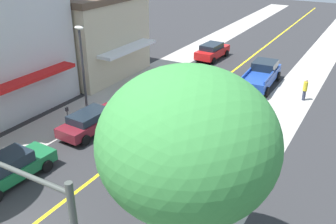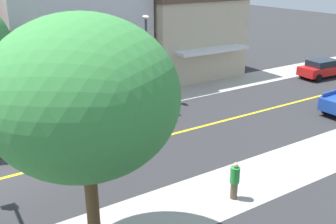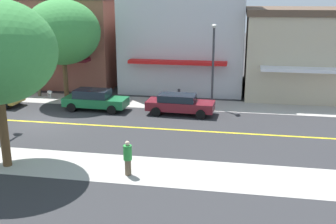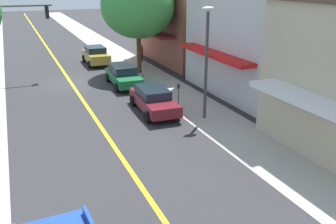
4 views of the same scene
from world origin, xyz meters
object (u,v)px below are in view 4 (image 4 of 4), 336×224
at_px(traffic_light_mast, 7,28).
at_px(small_dog, 141,63).
at_px(green_sedan_left_curb, 123,75).
at_px(maroon_sedan_left_curb, 154,99).
at_px(parking_meter, 178,92).
at_px(pedestrian_red_shirt, 141,53).
at_px(fire_hydrant, 141,75).
at_px(pedestrian_teal_shirt, 139,55).
at_px(street_tree_right_corner, 138,7).
at_px(gold_sedan_left_curb, 96,55).
at_px(street_lamp, 207,51).

xyz_separation_m(traffic_light_mast, small_dog, (-10.25, -0.67, -3.56)).
bearing_deg(green_sedan_left_curb, small_dog, 150.81).
bearing_deg(small_dog, maroon_sedan_left_curb, 28.04).
xyz_separation_m(parking_meter, pedestrian_red_shirt, (-2.19, -13.13, -0.08)).
bearing_deg(parking_meter, fire_hydrant, -89.35).
distance_m(parking_meter, traffic_light_mast, 13.82).
distance_m(pedestrian_teal_shirt, small_dog, 1.14).
distance_m(street_tree_right_corner, maroon_sedan_left_curb, 10.55).
bearing_deg(maroon_sedan_left_curb, street_tree_right_corner, 168.70).
bearing_deg(pedestrian_teal_shirt, street_tree_right_corner, -163.22).
height_order(maroon_sedan_left_curb, gold_sedan_left_curb, gold_sedan_left_curb).
distance_m(maroon_sedan_left_curb, pedestrian_teal_shirt, 12.50).
bearing_deg(traffic_light_mast, street_lamp, -52.80).
bearing_deg(street_lamp, maroon_sedan_left_curb, -42.74).
distance_m(gold_sedan_left_curb, small_dog, 4.36).
bearing_deg(green_sedan_left_curb, pedestrian_teal_shirt, 153.54).
distance_m(traffic_light_mast, gold_sedan_left_curb, 8.45).
bearing_deg(maroon_sedan_left_curb, pedestrian_teal_shirt, 167.45).
distance_m(fire_hydrant, traffic_light_mast, 10.11).
relative_size(street_tree_right_corner, traffic_light_mast, 1.33).
distance_m(street_tree_right_corner, traffic_light_mast, 9.66).
distance_m(gold_sedan_left_curb, pedestrian_teal_shirt, 3.95).
bearing_deg(green_sedan_left_curb, fire_hydrant, 122.94).
bearing_deg(street_lamp, fire_hydrant, -86.25).
xyz_separation_m(fire_hydrant, pedestrian_red_shirt, (-2.27, -6.35, 0.46)).
distance_m(traffic_light_mast, pedestrian_red_shirt, 11.94).
xyz_separation_m(street_tree_right_corner, parking_meter, (0.58, 8.96, -4.33)).
bearing_deg(parking_meter, gold_sedan_left_curb, -81.98).
xyz_separation_m(fire_hydrant, traffic_light_mast, (8.86, -3.32, 3.56)).
distance_m(fire_hydrant, street_lamp, 9.76).
relative_size(fire_hydrant, small_dog, 1.11).
relative_size(street_lamp, pedestrian_red_shirt, 3.78).
bearing_deg(street_lamp, parking_meter, -77.51).
relative_size(fire_hydrant, street_lamp, 0.13).
relative_size(parking_meter, street_lamp, 0.23).
xyz_separation_m(traffic_light_mast, pedestrian_teal_shirt, (-10.48, -1.67, -3.07)).
relative_size(maroon_sedan_left_curb, pedestrian_red_shirt, 2.96).
relative_size(parking_meter, pedestrian_teal_shirt, 0.84).
height_order(fire_hydrant, street_lamp, street_lamp).
height_order(fire_hydrant, green_sedan_left_curb, green_sedan_left_curb).
xyz_separation_m(street_lamp, gold_sedan_left_curb, (2.45, -16.01, -2.92)).
xyz_separation_m(street_tree_right_corner, traffic_light_mast, (9.51, -1.14, -1.30)).
bearing_deg(street_lamp, gold_sedan_left_curb, -81.31).
bearing_deg(street_lamp, green_sedan_left_curb, -74.80).
distance_m(traffic_light_mast, pedestrian_teal_shirt, 11.05).
bearing_deg(street_tree_right_corner, green_sedan_left_curb, 54.20).
distance_m(traffic_light_mast, street_lamp, 15.64).
bearing_deg(gold_sedan_left_curb, parking_meter, 8.82).
bearing_deg(pedestrian_red_shirt, street_lamp, 32.33).
relative_size(maroon_sedan_left_curb, small_dog, 6.81).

